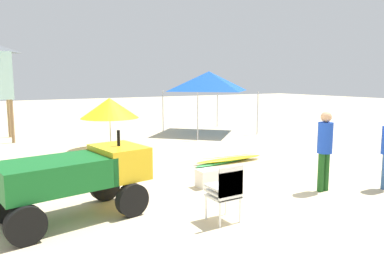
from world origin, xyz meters
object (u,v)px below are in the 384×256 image
object	(u,v)px
stacked_plastic_chairs	(226,189)
surfboard_pile	(228,159)
cooler_box	(207,178)
popup_canopy	(209,81)
utility_cart	(78,174)
beach_umbrella_left	(110,108)
traffic_cone_near	(70,170)
lifeguard_near_center	(325,146)

from	to	relation	value
stacked_plastic_chairs	surfboard_pile	bearing A→B (deg)	53.12
cooler_box	stacked_plastic_chairs	bearing A→B (deg)	-114.38
surfboard_pile	popup_canopy	world-z (taller)	popup_canopy
utility_cart	beach_umbrella_left	world-z (taller)	beach_umbrella_left
stacked_plastic_chairs	traffic_cone_near	size ratio (longest dim) A/B	2.26
lifeguard_near_center	traffic_cone_near	size ratio (longest dim) A/B	3.89
surfboard_pile	popup_canopy	size ratio (longest dim) A/B	0.79
stacked_plastic_chairs	lifeguard_near_center	world-z (taller)	lifeguard_near_center
lifeguard_near_center	cooler_box	bearing A→B (deg)	142.29
popup_canopy	traffic_cone_near	distance (m)	8.91
stacked_plastic_chairs	popup_canopy	xyz separation A→B (m)	(5.56, 8.97, 1.75)
stacked_plastic_chairs	surfboard_pile	xyz separation A→B (m)	(2.72, 3.63, -0.49)
utility_cart	lifeguard_near_center	size ratio (longest dim) A/B	1.54
lifeguard_near_center	traffic_cone_near	xyz separation A→B (m)	(-4.56, 3.87, -0.79)
stacked_plastic_chairs	traffic_cone_near	bearing A→B (deg)	111.63
beach_umbrella_left	cooler_box	xyz separation A→B (m)	(0.48, -5.47, -1.25)
stacked_plastic_chairs	beach_umbrella_left	xyz separation A→B (m)	(0.39, 7.38, 0.85)
stacked_plastic_chairs	beach_umbrella_left	bearing A→B (deg)	86.97
surfboard_pile	traffic_cone_near	world-z (taller)	traffic_cone_near
popup_canopy	traffic_cone_near	size ratio (longest dim) A/B	7.03
utility_cart	lifeguard_near_center	xyz separation A→B (m)	(4.99, -1.19, 0.23)
beach_umbrella_left	cooler_box	size ratio (longest dim) A/B	4.26
surfboard_pile	cooler_box	bearing A→B (deg)	-137.25
surfboard_pile	stacked_plastic_chairs	bearing A→B (deg)	-126.88
utility_cart	popup_canopy	distance (m)	10.79
surfboard_pile	popup_canopy	distance (m)	6.45
beach_umbrella_left	popup_canopy	bearing A→B (deg)	17.10
lifeguard_near_center	beach_umbrella_left	world-z (taller)	beach_umbrella_left
utility_cart	traffic_cone_near	xyz separation A→B (m)	(0.43, 2.68, -0.56)
stacked_plastic_chairs	surfboard_pile	world-z (taller)	stacked_plastic_chairs
beach_umbrella_left	cooler_box	distance (m)	5.63
utility_cart	cooler_box	bearing A→B (deg)	7.12
beach_umbrella_left	surfboard_pile	bearing A→B (deg)	-58.17
traffic_cone_near	cooler_box	distance (m)	3.43
stacked_plastic_chairs	utility_cart	bearing A→B (deg)	143.72
utility_cart	popup_canopy	bearing A→B (deg)	44.10
stacked_plastic_chairs	popup_canopy	bearing A→B (deg)	58.19
lifeguard_near_center	cooler_box	xyz separation A→B (m)	(-2.02, 1.56, -0.81)
stacked_plastic_chairs	popup_canopy	distance (m)	10.70
utility_cart	beach_umbrella_left	size ratio (longest dim) A/B	1.35
lifeguard_near_center	utility_cart	bearing A→B (deg)	166.55
surfboard_pile	beach_umbrella_left	xyz separation A→B (m)	(-2.33, 3.75, 1.34)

